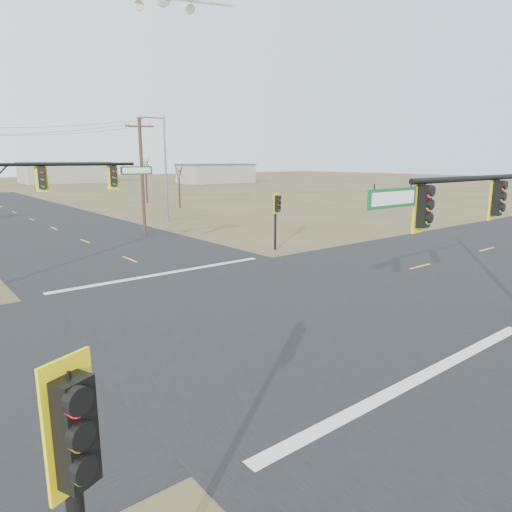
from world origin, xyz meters
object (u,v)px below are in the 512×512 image
Objects in this scene: mast_arm_near at (494,211)px; mast_arm_far at (48,188)px; utility_pole_near at (142,175)px; bare_tree_d at (145,163)px; pedestal_signal_sw at (76,470)px; bare_tree_c at (179,171)px; pedestal_signal_ne at (277,208)px; streetlight_a at (163,164)px.

mast_arm_near is 19.19m from mast_arm_far.
utility_pole_near is 27.62m from bare_tree_d.
pedestal_signal_sw is at bearing -176.78° from mast_arm_near.
bare_tree_d reaches higher than mast_arm_far.
utility_pole_near is 20.61m from bare_tree_c.
mast_arm_far is 14.36m from utility_pole_near.
bare_tree_c is at bearing 75.43° from mast_arm_far.
mast_arm_near is at bearing -118.31° from pedestal_signal_ne.
bare_tree_c is (14.00, 44.31, 0.15)m from mast_arm_near.
streetlight_a is at bearing -125.08° from bare_tree_c.
bare_tree_c is (7.71, 10.97, -0.98)m from streetlight_a.
mast_arm_far is at bearing 165.73° from pedestal_signal_ne.
pedestal_signal_sw reaches higher than pedestal_signal_ne.
mast_arm_far is at bearing -121.65° from bare_tree_d.
pedestal_signal_sw is 0.47× the size of utility_pole_near.
mast_arm_near reaches higher than pedestal_signal_ne.
mast_arm_far is at bearing 53.19° from pedestal_signal_sw.
pedestal_signal_ne is at bearing 64.59° from mast_arm_near.
streetlight_a is (0.78, 17.13, 2.70)m from pedestal_signal_ne.
bare_tree_c is at bearing -87.33° from bare_tree_d.
pedestal_signal_sw is at bearing -120.24° from bare_tree_c.
pedestal_signal_ne is 0.66× the size of bare_tree_c.
pedestal_signal_sw is 0.63× the size of bare_tree_d.
mast_arm_near is 1.05× the size of streetlight_a.
utility_pole_near is at bearing 41.37° from pedestal_signal_sw.
streetlight_a is 1.47× the size of bare_tree_d.
pedestal_signal_sw is (-18.68, -18.49, 0.29)m from pedestal_signal_ne.
bare_tree_c is at bearing 57.33° from streetlight_a.
bare_tree_d is (13.60, 52.72, 1.01)m from mast_arm_near.
streetlight_a is at bearing 77.87° from pedestal_signal_ne.
utility_pole_near is (1.55, 27.88, 0.31)m from mast_arm_near.
utility_pole_near reaches higher than pedestal_signal_ne.
pedestal_signal_ne is 12.47m from utility_pole_near.
pedestal_signal_sw is 40.66m from streetlight_a.
pedestal_signal_sw is 0.43× the size of streetlight_a.
mast_arm_near is 2.44× the size of pedestal_signal_sw.
mast_arm_far is (-8.20, 17.35, 0.18)m from mast_arm_near.
mast_arm_near is 33.95m from streetlight_a.
bare_tree_d is (8.09, 36.51, 2.58)m from pedestal_signal_ne.
bare_tree_d is at bearing 92.67° from bare_tree_c.
mast_arm_near is at bearing -12.77° from pedestal_signal_sw.
pedestal_signal_ne is 0.42× the size of utility_pole_near.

